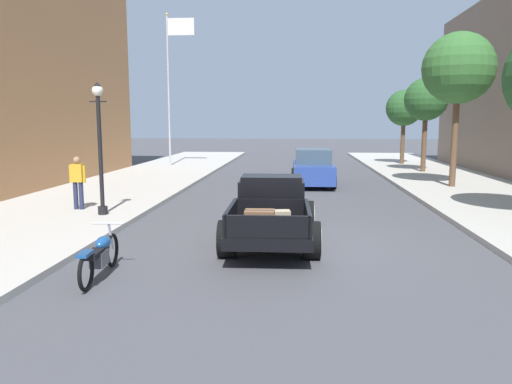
{
  "coord_description": "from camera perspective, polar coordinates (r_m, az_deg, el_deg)",
  "views": [
    {
      "loc": [
        0.13,
        -11.52,
        2.89
      ],
      "look_at": [
        -0.97,
        1.47,
        1.0
      ],
      "focal_mm": 34.49,
      "sensor_mm": 36.0,
      "label": 1
    }
  ],
  "objects": [
    {
      "name": "motorcycle_parked",
      "position": [
        9.59,
        -17.66,
        -6.93
      ],
      "size": [
        0.62,
        2.12,
        0.93
      ],
      "color": "black",
      "rests_on": "ground"
    },
    {
      "name": "street_tree_third",
      "position": [
        28.35,
        19.13,
        10.05
      ],
      "size": [
        2.3,
        2.3,
        5.05
      ],
      "color": "brown",
      "rests_on": "sidewalk_right"
    },
    {
      "name": "pedestrian_sidewalk_left",
      "position": [
        16.24,
        -19.98,
        1.37
      ],
      "size": [
        0.53,
        0.22,
        1.65
      ],
      "color": "#232847",
      "rests_on": "sidewalk_left"
    },
    {
      "name": "street_tree_farthest",
      "position": [
        33.17,
        16.79,
        9.26
      ],
      "size": [
        2.29,
        2.29,
        4.71
      ],
      "color": "brown",
      "rests_on": "sidewalk_right"
    },
    {
      "name": "sidewalk_left",
      "position": [
        13.97,
        -27.29,
        -4.31
      ],
      "size": [
        5.5,
        64.0,
        0.15
      ],
      "primitive_type": "cube",
      "color": "#B7B2A8",
      "rests_on": "ground"
    },
    {
      "name": "flagpole",
      "position": [
        31.19,
        -9.74,
        13.42
      ],
      "size": [
        1.74,
        0.16,
        9.16
      ],
      "color": "#B2B2B7",
      "rests_on": "sidewalk_left"
    },
    {
      "name": "street_tree_second",
      "position": [
        22.3,
        22.43,
        13.06
      ],
      "size": [
        2.91,
        2.91,
        6.34
      ],
      "color": "brown",
      "rests_on": "sidewalk_right"
    },
    {
      "name": "street_lamp_near",
      "position": [
        15.01,
        -17.68,
        5.93
      ],
      "size": [
        0.5,
        0.32,
        3.85
      ],
      "color": "black",
      "rests_on": "sidewalk_left"
    },
    {
      "name": "ground_plane",
      "position": [
        11.87,
        4.08,
        -5.86
      ],
      "size": [
        140.0,
        140.0,
        0.0
      ],
      "primitive_type": "plane",
      "color": "#47474C"
    },
    {
      "name": "hotrod_truck_black",
      "position": [
        11.94,
        1.8,
        -2.06
      ],
      "size": [
        2.27,
        4.98,
        1.58
      ],
      "color": "black",
      "rests_on": "ground"
    },
    {
      "name": "car_background_blue",
      "position": [
        22.32,
        6.6,
        2.73
      ],
      "size": [
        1.95,
        4.34,
        1.65
      ],
      "color": "#284293",
      "rests_on": "ground"
    }
  ]
}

